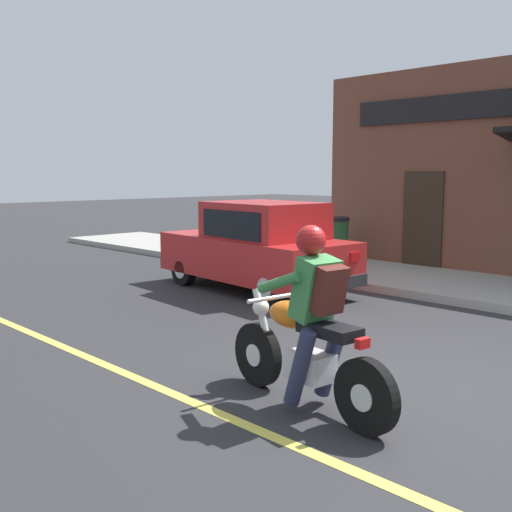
% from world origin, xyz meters
% --- Properties ---
extents(ground_plane, '(80.00, 80.00, 0.00)m').
position_xyz_m(ground_plane, '(0.00, 0.00, 0.00)').
color(ground_plane, '#2B2B2D').
extents(sidewalk_curb, '(2.60, 22.00, 0.14)m').
position_xyz_m(sidewalk_curb, '(4.90, 3.00, 0.07)').
color(sidewalk_curb, '#9E9B93').
rests_on(sidewalk_curb, ground).
extents(lane_stripe, '(0.12, 19.80, 0.01)m').
position_xyz_m(lane_stripe, '(-1.80, 3.00, 0.00)').
color(lane_stripe, '#D1C64C').
rests_on(lane_stripe, ground).
extents(motorcycle_with_rider, '(0.63, 2.02, 1.62)m').
position_xyz_m(motorcycle_with_rider, '(-1.15, 0.46, 0.68)').
color(motorcycle_with_rider, black).
rests_on(motorcycle_with_rider, ground).
extents(car_hatchback, '(1.95, 3.90, 1.57)m').
position_xyz_m(car_hatchback, '(2.32, 4.59, 0.77)').
color(car_hatchback, black).
rests_on(car_hatchback, ground).
extents(trash_bin, '(0.56, 0.56, 0.98)m').
position_xyz_m(trash_bin, '(5.37, 5.20, 0.64)').
color(trash_bin, '#23512D').
rests_on(trash_bin, sidewalk_curb).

